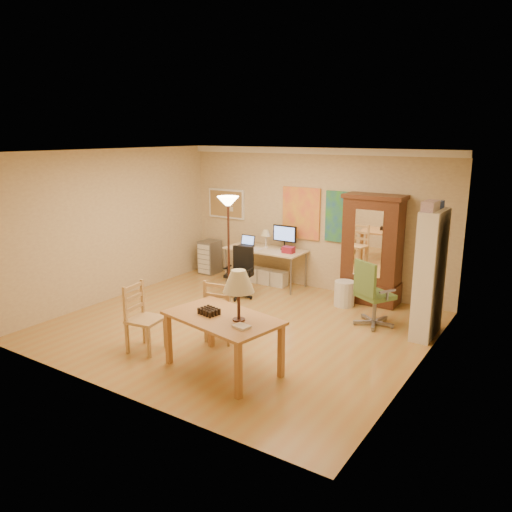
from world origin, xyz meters
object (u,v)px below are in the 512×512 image
Objects in this scene: dining_table at (228,307)px; computer_desk at (267,263)px; office_chair_green at (373,308)px; armoire at (372,256)px; bookshelf at (430,275)px; office_chair_black at (240,284)px.

dining_table is 0.99× the size of computer_desk.
office_chair_green is (0.97, 2.51, -0.58)m from dining_table.
computer_desk is 1.52× the size of office_chair_green.
bookshelf is (1.25, -1.01, 0.10)m from armoire.
office_chair_black is at bearing 179.55° from office_chair_green.
office_chair_black is 0.48× the size of armoire.
armoire is (0.53, 3.57, -0.02)m from dining_table.
armoire reaches higher than bookshelf.
computer_desk is 3.53m from bookshelf.
dining_table reaches higher than computer_desk.
office_chair_black is 2.44m from armoire.
office_chair_green reaches higher than office_chair_black.
dining_table reaches higher than office_chair_green.
office_chair_black is at bearing -179.53° from bookshelf.
armoire is at bearing 112.47° from office_chair_green.
armoire is at bearing 2.23° from computer_desk.
dining_table is 1.72× the size of office_chair_black.
armoire is 1.61m from bookshelf.
dining_table is at bearing -65.55° from computer_desk.
office_chair_green is 1.05m from bookshelf.
dining_table reaches higher than office_chair_black.
bookshelf is at bearing -38.91° from armoire.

